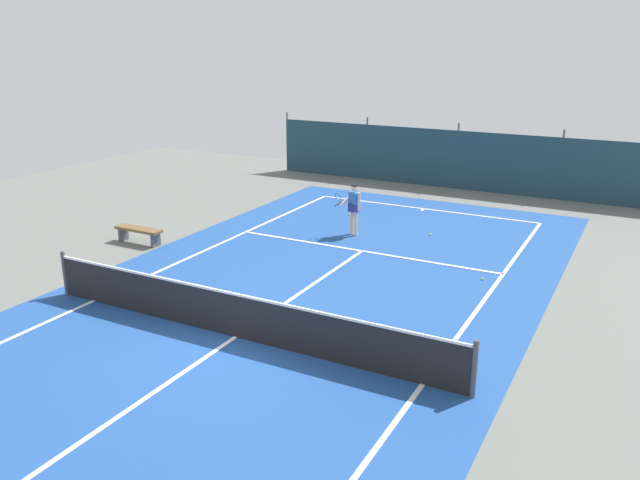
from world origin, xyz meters
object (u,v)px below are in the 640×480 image
object	(u,v)px
tennis_ball_by_sideline	(349,215)
courtside_bench	(139,232)
tennis_ball_near_player	(430,234)
tennis_ball_midcourt	(483,279)
tennis_player	(354,206)
tennis_net	(235,315)

from	to	relation	value
tennis_ball_by_sideline	courtside_bench	bearing A→B (deg)	-126.05
tennis_ball_near_player	tennis_ball_midcourt	bearing A→B (deg)	-51.76
tennis_ball_midcourt	courtside_bench	world-z (taller)	courtside_bench
tennis_ball_midcourt	tennis_player	bearing A→B (deg)	156.21
tennis_ball_midcourt	tennis_ball_by_sideline	size ratio (longest dim) A/B	1.00
tennis_ball_by_sideline	courtside_bench	world-z (taller)	courtside_bench
tennis_net	tennis_player	bearing A→B (deg)	96.82
tennis_net	tennis_ball_near_player	size ratio (longest dim) A/B	153.33
tennis_ball_near_player	courtside_bench	size ratio (longest dim) A/B	0.04
tennis_player	tennis_ball_midcourt	size ratio (longest dim) A/B	24.85
tennis_ball_near_player	tennis_ball_by_sideline	world-z (taller)	same
tennis_player	courtside_bench	world-z (taller)	tennis_player
tennis_player	tennis_ball_midcourt	world-z (taller)	tennis_player
tennis_ball_by_sideline	courtside_bench	distance (m)	7.28
tennis_ball_near_player	courtside_bench	bearing A→B (deg)	-146.79
tennis_player	tennis_ball_midcourt	bearing A→B (deg)	-178.41
tennis_player	tennis_ball_by_sideline	distance (m)	2.47
courtside_bench	tennis_player	bearing A→B (deg)	35.77
tennis_ball_near_player	tennis_ball_midcourt	xyz separation A→B (m)	(2.47, -3.13, 0.00)
tennis_net	tennis_ball_by_sideline	world-z (taller)	tennis_net
tennis_net	courtside_bench	xyz separation A→B (m)	(-6.31, 3.90, -0.14)
tennis_ball_by_sideline	tennis_player	bearing A→B (deg)	-61.25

